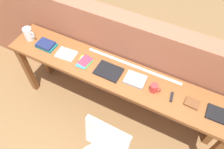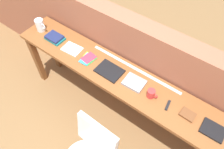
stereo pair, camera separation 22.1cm
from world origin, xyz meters
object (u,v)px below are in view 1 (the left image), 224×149
pitcher_white (28,34)px  book_stack_leftmost (46,45)px  multitool_folded (172,97)px  pamphlet_pile_colourful (85,62)px  mug (154,88)px  book_open_centre (109,71)px  book_repair_rightmost (218,114)px  magazine_cycling (66,54)px  leather_journal_brown (192,103)px

pitcher_white → book_stack_leftmost: (0.25, -0.02, -0.05)m
pitcher_white → multitool_folded: pitcher_white is taller
pamphlet_pile_colourful → mug: 0.79m
book_stack_leftmost → pamphlet_pile_colourful: 0.51m
pamphlet_pile_colourful → mug: (0.79, -0.01, 0.04)m
book_open_centre → book_repair_rightmost: book_repair_rightmost is taller
magazine_cycling → multitool_folded: 1.20m
leather_journal_brown → magazine_cycling: bearing=-177.0°
book_repair_rightmost → magazine_cycling: bearing=179.0°
leather_journal_brown → book_open_centre: bearing=-176.5°
book_stack_leftmost → mug: bearing=-0.4°
pamphlet_pile_colourful → book_open_centre: 0.29m
magazine_cycling → pamphlet_pile_colourful: 0.24m
book_open_centre → leather_journal_brown: leather_journal_brown is taller
pamphlet_pile_colourful → mug: bearing=-0.4°
multitool_folded → magazine_cycling: bearing=179.9°
pitcher_white → leather_journal_brown: size_ratio=1.41×
book_open_centre → mug: size_ratio=2.47×
book_open_centre → book_repair_rightmost: bearing=1.2°
pamphlet_pile_colourful → multitool_folded: bearing=-0.0°
pamphlet_pile_colourful → multitool_folded: multitool_folded is taller
book_open_centre → multitool_folded: (0.68, -0.00, -0.00)m
multitool_folded → leather_journal_brown: bearing=5.8°
leather_journal_brown → multitool_folded: bearing=-171.9°
book_stack_leftmost → pamphlet_pile_colourful: book_stack_leftmost is taller
pitcher_white → book_repair_rightmost: size_ratio=0.93×
pitcher_white → pamphlet_pile_colourful: 0.76m
book_repair_rightmost → pamphlet_pile_colourful: bearing=179.1°
pitcher_white → book_open_centre: pitcher_white is taller
book_open_centre → book_stack_leftmost: bearing=-179.5°
pamphlet_pile_colourful → multitool_folded: size_ratio=1.73×
book_stack_leftmost → mug: 1.30m
pitcher_white → pamphlet_pile_colourful: size_ratio=0.96×
book_stack_leftmost → book_open_centre: book_stack_leftmost is taller
pamphlet_pile_colourful → book_repair_rightmost: bearing=0.4°
pitcher_white → pamphlet_pile_colourful: (0.75, -0.02, -0.07)m
book_stack_leftmost → magazine_cycling: (0.27, -0.00, -0.02)m
book_open_centre → mug: 0.50m
magazine_cycling → book_repair_rightmost: (1.63, 0.01, 0.00)m
book_stack_leftmost → book_repair_rightmost: bearing=0.2°
book_stack_leftmost → magazine_cycling: book_stack_leftmost is taller
mug → leather_journal_brown: mug is taller
pamphlet_pile_colourful → book_stack_leftmost: bearing=179.6°
pitcher_white → mug: size_ratio=1.67×
pitcher_white → book_repair_rightmost: (2.15, -0.01, -0.07)m
book_stack_leftmost → multitool_folded: size_ratio=1.97×
leather_journal_brown → pamphlet_pile_colourful: bearing=-176.7°
pitcher_white → pamphlet_pile_colourful: pitcher_white is taller
magazine_cycling → mug: size_ratio=1.94×
book_stack_leftmost → leather_journal_brown: bearing=0.5°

